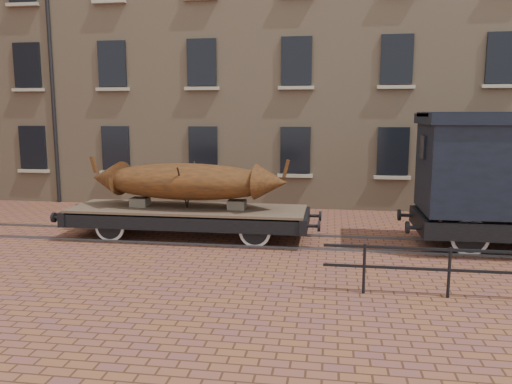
# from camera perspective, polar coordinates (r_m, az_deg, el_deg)

# --- Properties ---
(ground) EXTENTS (90.00, 90.00, 0.00)m
(ground) POSITION_cam_1_polar(r_m,az_deg,el_deg) (14.10, -1.11, -5.52)
(ground) COLOR brown
(warehouse_cream) EXTENTS (40.00, 10.19, 14.00)m
(warehouse_cream) POSITION_cam_1_polar(r_m,az_deg,el_deg) (23.72, 10.63, 17.21)
(warehouse_cream) COLOR tan
(warehouse_cream) RESTS_ON ground
(rail_track) EXTENTS (30.00, 1.52, 0.06)m
(rail_track) POSITION_cam_1_polar(r_m,az_deg,el_deg) (14.09, -1.11, -5.40)
(rail_track) COLOR #59595E
(rail_track) RESTS_ON ground
(flatcar_wagon) EXTENTS (7.51, 2.04, 1.13)m
(flatcar_wagon) POSITION_cam_1_polar(r_m,az_deg,el_deg) (14.31, -7.79, -2.48)
(flatcar_wagon) COLOR #4E402F
(flatcar_wagon) RESTS_ON ground
(iron_boat) EXTENTS (5.84, 1.80, 1.43)m
(iron_boat) POSITION_cam_1_polar(r_m,az_deg,el_deg) (14.17, -7.93, 1.23)
(iron_boat) COLOR brown
(iron_boat) RESTS_ON flatcar_wagon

